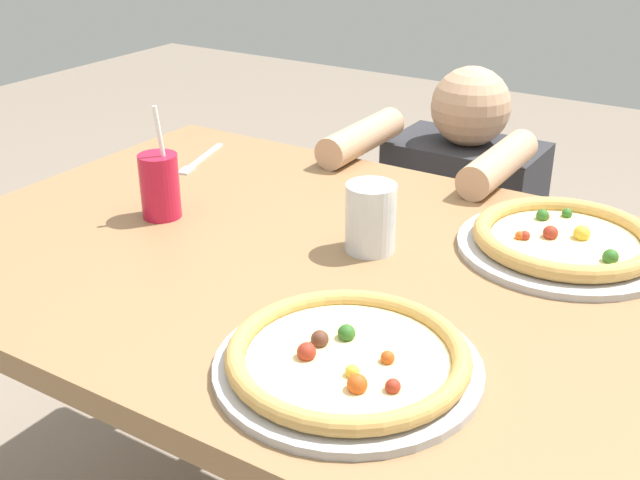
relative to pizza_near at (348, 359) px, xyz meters
The scene contains 7 objects.
dining_table 0.34m from the pizza_near, 127.00° to the left, with size 1.36×0.91×0.75m.
pizza_near is the anchor object (origin of this frame).
pizza_far 0.51m from the pizza_near, 75.55° to the left, with size 0.35×0.35×0.04m.
drink_cup_colored 0.59m from the pizza_near, 155.59° to the left, with size 0.07×0.07×0.21m.
water_cup_clear 0.36m from the pizza_near, 114.54° to the left, with size 0.08×0.08×0.12m.
fork 0.85m from the pizza_near, 142.76° to the left, with size 0.07×0.20×0.00m.
diner_seated 1.06m from the pizza_near, 104.27° to the left, with size 0.39×0.51×0.92m.
Camera 1 is at (0.61, -0.98, 1.33)m, focal length 44.59 mm.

